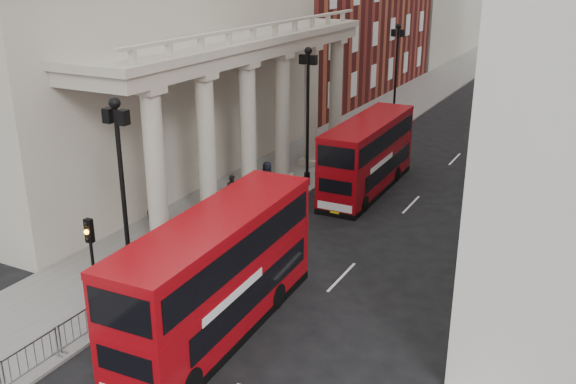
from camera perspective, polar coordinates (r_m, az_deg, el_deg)
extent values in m
plane|color=black|center=(24.36, -18.77, -13.77)|extent=(260.00, 260.00, 0.00)
cube|color=slate|center=(48.95, 4.33, 4.44)|extent=(6.00, 140.00, 0.12)
cube|color=slate|center=(45.32, 23.82, 1.48)|extent=(3.00, 140.00, 0.12)
cube|color=slate|center=(47.90, 7.58, 3.98)|extent=(0.20, 140.00, 0.14)
cube|color=#A89F8D|center=(41.42, -12.06, 9.64)|extent=(9.00, 28.00, 12.00)
cube|color=#60605E|center=(106.18, 23.10, 13.50)|extent=(8.00, 8.00, 8.00)
cylinder|color=black|center=(26.87, -13.68, -8.58)|extent=(0.36, 0.36, 0.80)
cylinder|color=black|center=(25.39, -14.33, -1.41)|extent=(0.18, 0.18, 8.00)
sphere|color=black|center=(24.25, -15.16, 7.65)|extent=(0.44, 0.44, 0.44)
cube|color=black|center=(24.12, -14.43, 6.43)|extent=(0.35, 0.35, 0.55)
cube|color=black|center=(24.59, -15.66, 6.57)|extent=(0.35, 0.35, 0.55)
cylinder|color=black|center=(39.16, 1.70, 1.20)|extent=(0.36, 0.36, 0.80)
cylinder|color=black|center=(38.16, 1.75, 6.33)|extent=(0.18, 0.18, 8.00)
sphere|color=black|center=(37.40, 1.82, 12.44)|extent=(0.44, 0.44, 0.44)
cube|color=black|center=(37.32, 2.30, 11.64)|extent=(0.35, 0.35, 0.55)
cube|color=black|center=(37.63, 1.32, 11.72)|extent=(0.35, 0.35, 0.55)
cylinder|color=black|center=(53.45, 9.32, 6.07)|extent=(0.36, 0.36, 0.80)
cylinder|color=black|center=(52.72, 9.54, 9.87)|extent=(0.18, 0.18, 8.00)
sphere|color=black|center=(52.18, 9.80, 14.30)|extent=(0.44, 0.44, 0.44)
cube|color=black|center=(52.12, 10.14, 13.72)|extent=(0.35, 0.35, 0.55)
cube|color=black|center=(52.33, 9.39, 13.79)|extent=(0.35, 0.35, 0.55)
cylinder|color=black|center=(24.95, -16.76, -7.85)|extent=(0.12, 0.12, 3.40)
cube|color=black|center=(24.06, -17.26, -3.30)|extent=(0.28, 0.22, 0.90)
sphere|color=black|center=(23.86, -17.55, -2.75)|extent=(0.18, 0.18, 0.18)
sphere|color=orange|center=(23.97, -17.47, -3.41)|extent=(0.18, 0.18, 0.18)
sphere|color=black|center=(24.09, -17.40, -4.06)|extent=(0.18, 0.18, 0.18)
cube|color=gray|center=(23.55, -21.87, -13.53)|extent=(0.50, 2.30, 1.10)
cube|color=gray|center=(24.83, -17.77, -11.14)|extent=(0.50, 2.30, 1.10)
cube|color=gray|center=(26.27, -14.15, -8.96)|extent=(0.50, 2.30, 1.10)
cube|color=gray|center=(27.82, -10.95, -6.98)|extent=(0.50, 2.30, 1.10)
cube|color=gray|center=(29.49, -8.13, -5.20)|extent=(0.50, 2.30, 1.10)
cube|color=gray|center=(31.24, -5.64, -3.60)|extent=(0.50, 2.30, 1.10)
cube|color=#97060D|center=(24.06, -6.18, -9.37)|extent=(2.97, 10.72, 2.02)
cube|color=#97060D|center=(23.11, -6.38, -4.82)|extent=(2.97, 10.72, 1.77)
cube|color=#97060D|center=(22.71, -6.47, -2.50)|extent=(3.01, 10.76, 0.25)
cube|color=black|center=(24.66, -6.08, -11.78)|extent=(2.99, 10.72, 0.35)
cube|color=black|center=(23.94, -6.21, -8.84)|extent=(2.94, 8.70, 1.01)
cube|color=black|center=(23.07, -6.38, -4.59)|extent=(3.00, 10.11, 1.11)
cylinder|color=black|center=(22.57, -13.70, -14.61)|extent=(0.37, 1.02, 1.01)
cylinder|color=black|center=(21.40, -8.70, -16.36)|extent=(0.37, 1.02, 1.01)
cylinder|color=black|center=(26.85, -5.46, -8.12)|extent=(0.37, 1.02, 1.01)
cylinder|color=black|center=(25.87, -1.04, -9.18)|extent=(0.37, 1.02, 1.01)
cube|color=maroon|center=(38.66, 7.06, 1.99)|extent=(2.55, 10.01, 1.90)
cube|color=maroon|center=(38.10, 7.18, 4.81)|extent=(2.55, 10.01, 1.66)
cube|color=maroon|center=(37.87, 7.24, 6.20)|extent=(2.59, 10.05, 0.24)
cube|color=black|center=(39.01, 6.99, 0.43)|extent=(2.57, 10.01, 0.33)
cube|color=black|center=(38.59, 7.07, 2.33)|extent=(2.57, 8.11, 0.95)
cube|color=black|center=(38.08, 7.19, 4.95)|extent=(2.60, 9.44, 1.04)
cube|color=white|center=(34.49, 4.17, -1.32)|extent=(1.99, 0.09, 0.43)
cube|color=yellow|center=(34.60, 4.15, -1.81)|extent=(0.52, 0.05, 0.12)
cylinder|color=black|center=(36.23, 3.53, -0.48)|extent=(0.32, 0.95, 0.95)
cylinder|color=black|center=(35.50, 6.71, -1.03)|extent=(0.32, 0.95, 0.95)
cylinder|color=black|center=(41.33, 6.72, 2.02)|extent=(0.32, 0.95, 0.95)
cylinder|color=black|center=(40.70, 9.55, 1.59)|extent=(0.32, 0.95, 0.95)
imported|color=black|center=(33.37, -12.02, -1.87)|extent=(0.64, 0.46, 1.66)
imported|color=black|center=(36.50, -5.00, 0.34)|extent=(0.85, 0.72, 1.55)
imported|color=black|center=(37.64, -1.86, 1.31)|extent=(1.00, 0.72, 1.92)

